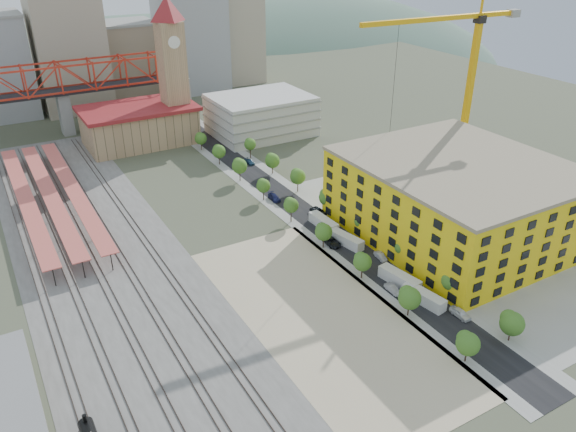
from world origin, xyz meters
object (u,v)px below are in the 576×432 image
site_trailer_a (424,297)px  site_trailer_d (323,223)px  construction_building (457,199)px  car_0 (405,299)px  clock_tower (171,57)px  site_trailer_b (399,279)px  tower_crane (463,66)px  site_trailer_c (346,240)px

site_trailer_a → site_trailer_d: 36.67m
construction_building → car_0: (-29.00, -16.28, -8.72)m
clock_tower → site_trailer_a: clock_tower is taller
construction_building → car_0: size_ratio=12.43×
clock_tower → site_trailer_b: clock_tower is taller
site_trailer_b → tower_crane: bearing=27.1°
site_trailer_b → car_0: site_trailer_b is taller
site_trailer_c → tower_crane: bearing=7.2°
site_trailer_c → site_trailer_a: bearing=-101.5°
site_trailer_a → site_trailer_d: (0.00, 36.67, 0.04)m
construction_building → site_trailer_d: bearing=144.9°
site_trailer_b → site_trailer_d: (0.00, 29.14, -0.03)m
site_trailer_a → site_trailer_c: site_trailer_a is taller
construction_building → tower_crane: bearing=47.6°
tower_crane → site_trailer_a: bearing=-138.4°
site_trailer_a → site_trailer_c: size_ratio=1.01×
construction_building → site_trailer_d: (-26.00, 18.28, -8.09)m
tower_crane → site_trailer_c: size_ratio=5.83×
construction_building → site_trailer_b: construction_building is taller
site_trailer_d → car_0: bearing=-96.7°
car_0 → site_trailer_c: bearing=89.2°
tower_crane → site_trailer_b: 68.69m
tower_crane → site_trailer_c: tower_crane is taller
site_trailer_a → car_0: bearing=135.6°
construction_building → site_trailer_d: 32.80m
tower_crane → site_trailer_d: size_ratio=5.63×
site_trailer_a → site_trailer_b: site_trailer_b is taller
clock_tower → site_trailer_b: size_ratio=5.26×
clock_tower → site_trailer_a: (8.00, -118.38, -27.41)m
site_trailer_c → site_trailer_d: (0.00, 9.85, 0.04)m
clock_tower → construction_building: size_ratio=1.03×
site_trailer_b → construction_building: bearing=13.5°
construction_building → site_trailer_a: construction_building is taller
site_trailer_b → site_trailer_c: size_ratio=1.06×
site_trailer_a → site_trailer_b: 7.53m
clock_tower → construction_building: (34.00, -99.99, -19.29)m
tower_crane → site_trailer_b: bearing=-143.7°
clock_tower → tower_crane: (56.88, -74.96, 4.91)m
tower_crane → site_trailer_b: tower_crane is taller
clock_tower → site_trailer_a: size_ratio=5.53×
tower_crane → construction_building: bearing=-132.4°
site_trailer_c → site_trailer_d: bearing=78.5°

